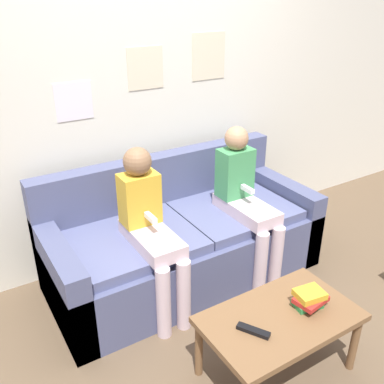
{
  "coord_description": "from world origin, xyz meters",
  "views": [
    {
      "loc": [
        -1.34,
        -1.76,
        1.95
      ],
      "look_at": [
        0.0,
        0.4,
        0.74
      ],
      "focal_mm": 40.0,
      "sensor_mm": 36.0,
      "label": 1
    }
  ],
  "objects": [
    {
      "name": "coffee_table",
      "position": [
        -0.02,
        -0.52,
        0.34
      ],
      "size": [
        0.83,
        0.5,
        0.39
      ],
      "color": "brown",
      "rests_on": "ground_plane"
    },
    {
      "name": "tv_remote",
      "position": [
        -0.22,
        -0.54,
        0.4
      ],
      "size": [
        0.12,
        0.17,
        0.02
      ],
      "rotation": [
        0.0,
        0.0,
        0.53
      ],
      "color": "black",
      "rests_on": "coffee_table"
    },
    {
      "name": "person_left",
      "position": [
        -0.35,
        0.34,
        0.62
      ],
      "size": [
        0.24,
        0.57,
        1.09
      ],
      "color": "silver",
      "rests_on": "ground_plane"
    },
    {
      "name": "couch",
      "position": [
        0.0,
        0.54,
        0.29
      ],
      "size": [
        1.93,
        0.84,
        0.85
      ],
      "color": "#4C5175",
      "rests_on": "ground_plane"
    },
    {
      "name": "person_right",
      "position": [
        0.4,
        0.34,
        0.62
      ],
      "size": [
        0.24,
        0.57,
        1.1
      ],
      "color": "silver",
      "rests_on": "ground_plane"
    },
    {
      "name": "book_stack",
      "position": [
        0.16,
        -0.54,
        0.44
      ],
      "size": [
        0.19,
        0.15,
        0.1
      ],
      "color": "#2D8442",
      "rests_on": "coffee_table"
    },
    {
      "name": "wall_back",
      "position": [
        0.0,
        1.05,
        1.3
      ],
      "size": [
        8.0,
        0.06,
        2.6
      ],
      "color": "silver",
      "rests_on": "ground_plane"
    },
    {
      "name": "ground_plane",
      "position": [
        0.0,
        0.0,
        0.0
      ],
      "size": [
        10.0,
        10.0,
        0.0
      ],
      "primitive_type": "plane",
      "color": "brown"
    }
  ]
}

